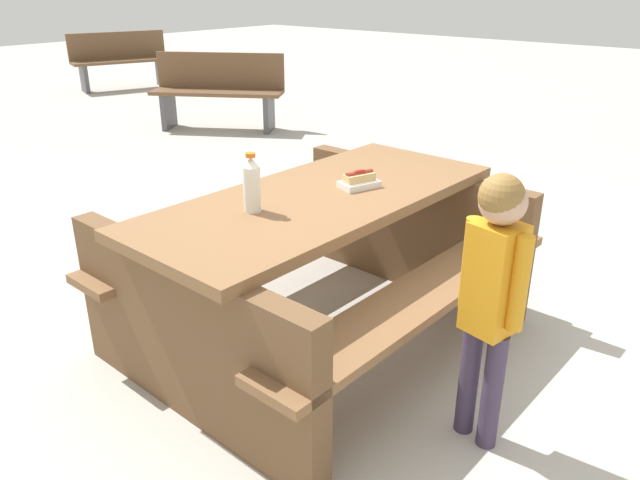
# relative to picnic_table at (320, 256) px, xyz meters

# --- Properties ---
(ground_plane) EXTENTS (30.00, 30.00, 0.00)m
(ground_plane) POSITION_rel_picnic_table_xyz_m (0.00, 0.00, -0.44)
(ground_plane) COLOR #B7B2A8
(ground_plane) RESTS_ON ground
(picnic_table) EXTENTS (1.82, 1.43, 0.75)m
(picnic_table) POSITION_rel_picnic_table_xyz_m (0.00, 0.00, 0.00)
(picnic_table) COLOR brown
(picnic_table) RESTS_ON ground
(soda_bottle) EXTENTS (0.07, 0.07, 0.25)m
(soda_bottle) POSITION_rel_picnic_table_xyz_m (-0.35, 0.07, 0.42)
(soda_bottle) COLOR silver
(soda_bottle) RESTS_ON picnic_table
(hotdog_tray) EXTENTS (0.21, 0.16, 0.08)m
(hotdog_tray) POSITION_rel_picnic_table_xyz_m (0.19, -0.07, 0.34)
(hotdog_tray) COLOR white
(hotdog_tray) RESTS_ON picnic_table
(child_in_coat) EXTENTS (0.18, 0.26, 1.07)m
(child_in_coat) POSITION_rel_picnic_table_xyz_m (-0.16, -0.93, 0.24)
(child_in_coat) COLOR #3F334C
(child_in_coat) RESTS_ON ground
(park_bench_mid) EXTENTS (1.15, 1.48, 0.85)m
(park_bench_mid) POSITION_rel_picnic_table_xyz_m (2.71, 3.85, 0.00)
(park_bench_mid) COLOR brown
(park_bench_mid) RESTS_ON ground
(park_bench_far) EXTENTS (1.55, 0.85, 0.85)m
(park_bench_far) POSITION_rel_picnic_table_xyz_m (3.56, 7.15, 0.00)
(park_bench_far) COLOR brown
(park_bench_far) RESTS_ON ground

